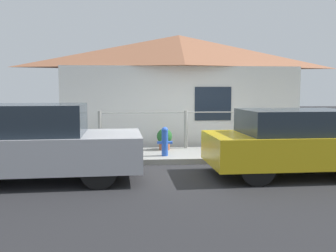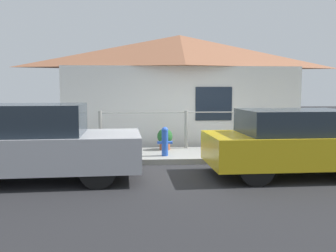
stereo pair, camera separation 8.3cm
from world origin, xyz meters
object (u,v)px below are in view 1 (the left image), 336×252
at_px(car_right, 299,142).
at_px(potted_plant_near_hydrant, 164,138).
at_px(car_left, 31,143).
at_px(fire_hydrant, 165,141).

height_order(car_right, potted_plant_near_hydrant, car_right).
bearing_deg(potted_plant_near_hydrant, car_left, -136.06).
bearing_deg(fire_hydrant, potted_plant_near_hydrant, 85.89).
height_order(fire_hydrant, potted_plant_near_hydrant, fire_hydrant).
xyz_separation_m(car_left, car_right, (5.43, 0.00, -0.05)).
xyz_separation_m(fire_hydrant, potted_plant_near_hydrant, (0.07, 0.94, -0.06)).
xyz_separation_m(car_left, fire_hydrant, (2.77, 1.80, -0.24)).
distance_m(car_left, car_right, 5.43).
bearing_deg(car_right, potted_plant_near_hydrant, 132.35).
xyz_separation_m(car_left, potted_plant_near_hydrant, (2.84, 2.73, -0.29)).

